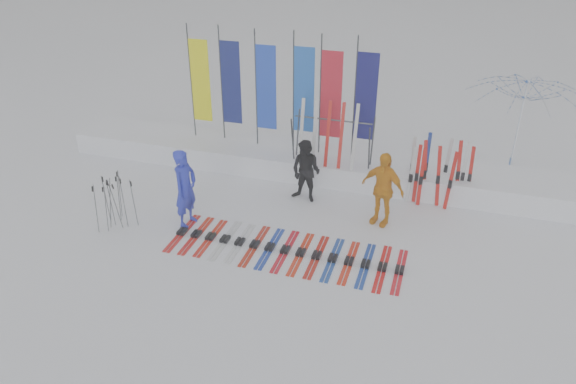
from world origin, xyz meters
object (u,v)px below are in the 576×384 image
(tent_canopy, at_px, (520,127))
(ski_row, at_px, (286,250))
(person_blue, at_px, (185,188))
(person_yellow, at_px, (382,189))
(person_black, at_px, (306,171))
(ski_rack, at_px, (333,135))

(tent_canopy, distance_m, ski_row, 7.37)
(tent_canopy, bearing_deg, person_blue, -145.82)
(person_yellow, bearing_deg, person_blue, -143.12)
(person_blue, height_order, person_black, person_blue)
(ski_row, bearing_deg, tent_canopy, 48.38)
(tent_canopy, relative_size, ski_row, 0.60)
(person_black, xyz_separation_m, ski_rack, (0.39, 1.11, 0.58))
(person_black, bearing_deg, ski_rack, 83.07)
(person_blue, height_order, ski_rack, person_blue)
(person_black, height_order, tent_canopy, tent_canopy)
(person_yellow, relative_size, tent_canopy, 0.58)
(person_yellow, relative_size, ski_row, 0.35)
(person_black, relative_size, ski_row, 0.31)
(ski_rack, bearing_deg, person_yellow, -46.16)
(person_yellow, bearing_deg, person_black, -175.87)
(ski_rack, bearing_deg, tent_canopy, 23.04)
(tent_canopy, bearing_deg, ski_row, -131.62)
(tent_canopy, relative_size, ski_rack, 1.51)
(ski_rack, bearing_deg, person_blue, -131.98)
(person_black, bearing_deg, ski_row, -72.66)
(ski_row, bearing_deg, person_yellow, 45.87)
(person_blue, xyz_separation_m, person_black, (2.33, 1.90, -0.14))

